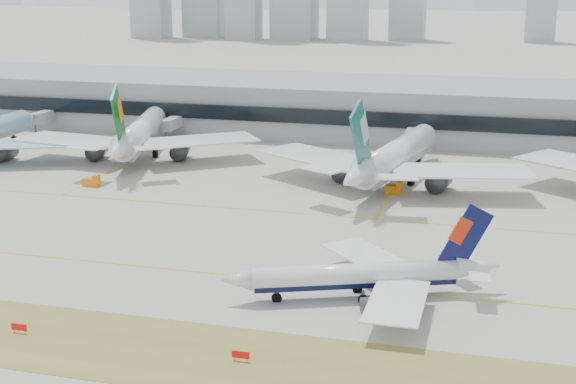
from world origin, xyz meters
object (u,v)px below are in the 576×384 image
(widebody_eva, at_px, (139,135))
(terminal, at_px, (349,107))
(taxiing_airliner, at_px, (365,276))
(widebody_cathay, at_px, (394,158))

(widebody_eva, xyz_separation_m, terminal, (44.65, 48.11, 1.62))
(terminal, bearing_deg, taxiing_airliner, -78.13)
(taxiing_airliner, distance_m, terminal, 126.13)
(taxiing_airliner, relative_size, widebody_cathay, 0.63)
(widebody_eva, xyz_separation_m, widebody_cathay, (65.64, -9.64, 0.11))
(widebody_eva, height_order, widebody_cathay, widebody_cathay)
(taxiing_airliner, height_order, widebody_eva, widebody_eva)
(taxiing_airliner, relative_size, terminal, 0.14)
(taxiing_airliner, bearing_deg, terminal, -100.10)
(widebody_cathay, xyz_separation_m, terminal, (-20.99, 57.75, 1.51))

